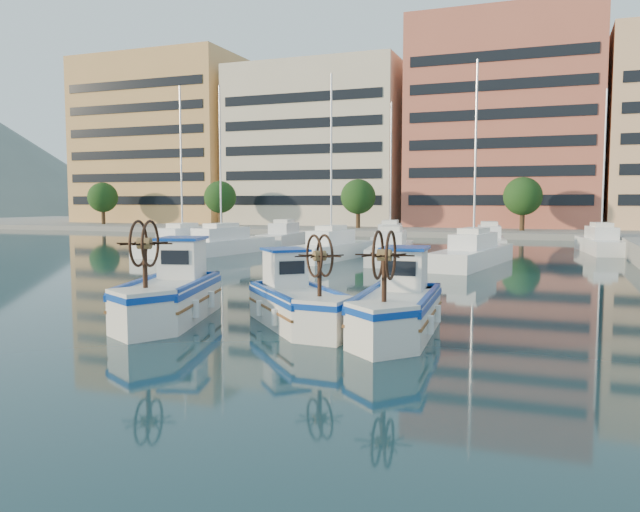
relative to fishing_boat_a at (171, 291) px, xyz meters
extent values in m
plane|color=#193942|center=(3.93, -1.00, -0.87)|extent=(300.00, 300.00, 0.00)
cube|color=gray|center=(3.93, 66.00, -0.57)|extent=(180.00, 40.00, 0.60)
cube|color=tan|center=(-44.07, 64.00, 11.73)|extent=(24.00, 14.00, 24.00)
cube|color=black|center=(-44.07, 57.00, 11.73)|extent=(22.08, 0.12, 21.60)
cube|color=beige|center=(-19.07, 64.00, 10.23)|extent=(23.00, 14.00, 21.00)
cube|color=black|center=(-19.07, 57.00, 10.23)|extent=(21.16, 0.12, 18.90)
cube|color=#BF604A|center=(4.93, 64.00, 12.23)|extent=(22.00, 14.00, 25.00)
cube|color=black|center=(4.93, 57.00, 12.23)|extent=(20.24, 0.12, 22.50)
cylinder|color=#3F2B19|center=(-46.07, 52.50, 0.63)|extent=(0.50, 0.50, 3.00)
sphere|color=#21491A|center=(-46.07, 52.50, 3.33)|extent=(4.00, 4.00, 4.00)
cylinder|color=#3F2B19|center=(-28.07, 52.50, 0.63)|extent=(0.50, 0.50, 3.00)
sphere|color=#21491A|center=(-28.07, 52.50, 3.33)|extent=(4.00, 4.00, 4.00)
cylinder|color=#3F2B19|center=(-10.07, 52.50, 0.63)|extent=(0.50, 0.50, 3.00)
sphere|color=#21491A|center=(-10.07, 52.50, 3.33)|extent=(4.00, 4.00, 4.00)
cylinder|color=#3F2B19|center=(7.93, 52.50, 0.63)|extent=(0.50, 0.50, 3.00)
sphere|color=#21491A|center=(7.93, 52.50, 3.33)|extent=(4.00, 4.00, 4.00)
cube|color=white|center=(-13.11, 20.88, -0.37)|extent=(2.63, 8.57, 1.00)
cylinder|color=silver|center=(-13.11, 20.88, 5.13)|extent=(0.12, 0.12, 11.00)
cube|color=white|center=(-10.51, 21.69, -0.37)|extent=(3.71, 10.32, 1.00)
cylinder|color=silver|center=(-10.51, 21.69, 5.13)|extent=(0.12, 0.12, 11.00)
cube|color=white|center=(-2.08, 20.69, -0.37)|extent=(3.26, 8.66, 1.00)
cylinder|color=silver|center=(-2.08, 20.69, 5.13)|extent=(0.12, 0.12, 11.00)
cube|color=white|center=(1.68, 21.13, -0.37)|extent=(3.64, 9.51, 1.00)
cube|color=white|center=(6.80, 19.88, -0.37)|extent=(3.74, 10.14, 1.00)
cylinder|color=silver|center=(6.80, 19.88, 5.13)|extent=(0.12, 0.12, 11.00)
cube|color=white|center=(-10.24, 31.83, -0.37)|extent=(2.97, 8.19, 1.00)
cube|color=white|center=(-1.30, 32.75, -0.37)|extent=(3.56, 8.83, 1.00)
cylinder|color=silver|center=(-1.30, 32.75, 5.13)|extent=(0.12, 0.12, 11.00)
cube|color=white|center=(6.52, 31.76, -0.37)|extent=(3.25, 9.15, 1.00)
cube|color=white|center=(14.24, 32.32, -0.37)|extent=(3.30, 8.65, 1.00)
cylinder|color=silver|center=(14.24, 32.32, 5.13)|extent=(0.12, 0.12, 11.00)
cube|color=silver|center=(0.04, -0.15, -0.28)|extent=(3.18, 5.03, 1.17)
cube|color=#0C369C|center=(0.04, -0.15, 0.16)|extent=(3.28, 5.18, 0.18)
cube|color=#1A36D1|center=(0.04, -0.15, 0.09)|extent=(2.63, 4.46, 0.07)
cube|color=white|center=(-0.32, 1.13, 0.91)|extent=(1.57, 1.72, 1.22)
cube|color=#0C369C|center=(-0.32, 1.13, 1.57)|extent=(1.77, 1.92, 0.09)
cylinder|color=#331E14|center=(0.58, -2.08, 0.94)|extent=(0.13, 0.13, 1.29)
cylinder|color=brown|center=(0.58, -2.08, 1.63)|extent=(0.43, 0.40, 0.31)
torus|color=#331E14|center=(0.42, -2.12, 1.63)|extent=(0.43, 1.27, 1.30)
torus|color=#331E14|center=(0.74, -2.03, 1.63)|extent=(0.43, 1.27, 1.30)
cube|color=silver|center=(4.08, 0.39, -0.35)|extent=(4.06, 4.26, 1.03)
cube|color=#0C369C|center=(4.08, 0.39, 0.04)|extent=(4.18, 4.38, 0.16)
cube|color=#1A36D1|center=(4.08, 0.39, -0.02)|extent=(3.50, 3.69, 0.06)
cube|color=white|center=(3.30, 1.27, 0.70)|extent=(1.66, 1.67, 1.08)
cube|color=#0C369C|center=(3.30, 1.27, 1.29)|extent=(1.86, 1.88, 0.08)
cylinder|color=#331E14|center=(5.25, -0.93, 0.73)|extent=(0.12, 0.12, 1.14)
cylinder|color=brown|center=(5.25, -0.93, 1.34)|extent=(0.42, 0.41, 0.27)
torus|color=#331E14|center=(5.14, -1.03, 1.34)|extent=(0.81, 0.90, 1.15)
torus|color=#331E14|center=(5.36, -0.83, 1.34)|extent=(0.81, 0.90, 1.15)
cube|color=silver|center=(7.08, 0.24, -0.32)|extent=(2.14, 4.48, 1.09)
cube|color=#0C369C|center=(7.08, 0.24, 0.09)|extent=(2.21, 4.61, 0.17)
cube|color=#1A36D1|center=(7.08, 0.24, 0.03)|extent=(1.71, 4.02, 0.06)
cube|color=white|center=(7.00, 1.49, 0.80)|extent=(1.23, 1.42, 1.14)
cube|color=#0C369C|center=(7.00, 1.49, 1.42)|extent=(1.39, 1.59, 0.08)
cylinder|color=#331E14|center=(7.19, -1.63, 0.83)|extent=(0.12, 0.12, 1.21)
cylinder|color=brown|center=(7.19, -1.63, 1.47)|extent=(0.35, 0.31, 0.29)
torus|color=#331E14|center=(7.04, -1.63, 1.47)|extent=(0.15, 1.22, 1.22)
torus|color=#331E14|center=(7.35, -1.62, 1.47)|extent=(0.15, 1.22, 1.22)
camera|label=1|loc=(11.00, -16.25, 2.77)|focal=35.00mm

